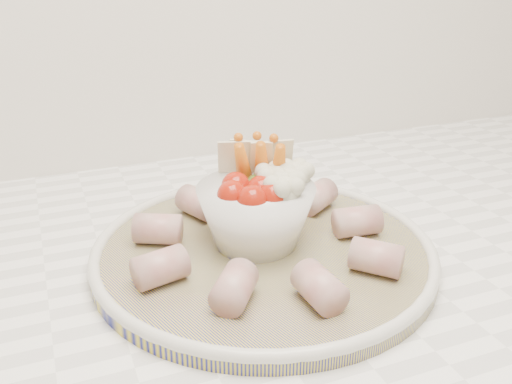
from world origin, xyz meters
name	(u,v)px	position (x,y,z in m)	size (l,w,h in m)	color
serving_platter	(264,250)	(0.15, 1.43, 0.93)	(0.43, 0.43, 0.02)	navy
veggie_bowl	(259,206)	(0.15, 1.44, 0.98)	(0.12, 0.12, 0.10)	white
cured_meat_rolls	(264,233)	(0.15, 1.43, 0.95)	(0.26, 0.27, 0.03)	#A84E4C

